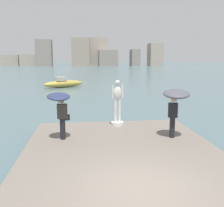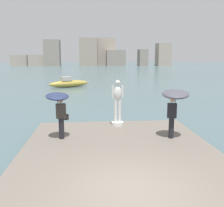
# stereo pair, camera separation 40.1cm
# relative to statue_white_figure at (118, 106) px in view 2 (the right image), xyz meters

# --- Properties ---
(ground_plane) EXTENTS (400.00, 400.00, 0.00)m
(ground_plane) POSITION_rel_statue_white_figure_xyz_m (-0.30, 33.61, -1.36)
(ground_plane) COLOR #4C666B
(pier) EXTENTS (7.24, 10.24, 0.40)m
(pier) POSITION_rel_statue_white_figure_xyz_m (-0.30, -4.26, -1.16)
(pier) COLOR #70665B
(pier) RESTS_ON ground
(statue_white_figure) EXTENTS (0.61, 0.61, 2.27)m
(statue_white_figure) POSITION_rel_statue_white_figure_xyz_m (0.00, 0.00, 0.00)
(statue_white_figure) COLOR silver
(statue_white_figure) RESTS_ON pier
(onlooker_left) EXTENTS (1.17, 1.19, 1.98)m
(onlooker_left) POSITION_rel_statue_white_figure_xyz_m (-2.63, -1.96, 0.51)
(onlooker_left) COLOR black
(onlooker_left) RESTS_ON pier
(onlooker_right) EXTENTS (1.35, 1.37, 2.09)m
(onlooker_right) POSITION_rel_statue_white_figure_xyz_m (2.13, -2.24, 0.67)
(onlooker_right) COLOR black
(onlooker_right) RESTS_ON pier
(boat_mid) EXTENTS (5.35, 3.64, 1.35)m
(boat_mid) POSITION_rel_statue_white_figure_xyz_m (-4.13, 21.36, -0.85)
(boat_mid) COLOR #B2993D
(boat_mid) RESTS_ON ground
(distant_skyline) EXTENTS (77.11, 11.85, 13.45)m
(distant_skyline) POSITION_rel_statue_white_figure_xyz_m (0.77, 114.95, 3.88)
(distant_skyline) COLOR #A89989
(distant_skyline) RESTS_ON ground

